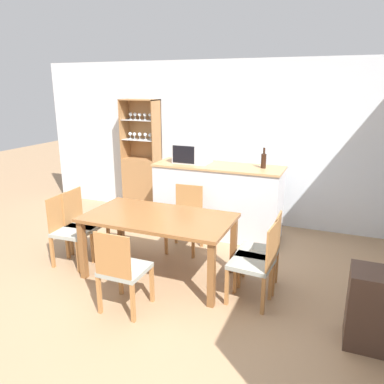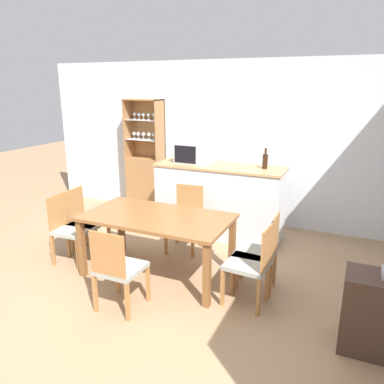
{
  "view_description": "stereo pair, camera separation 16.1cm",
  "coord_description": "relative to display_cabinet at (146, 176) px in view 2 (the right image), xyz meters",
  "views": [
    {
      "loc": [
        1.75,
        -3.14,
        2.17
      ],
      "look_at": [
        -0.0,
        1.16,
        0.83
      ],
      "focal_mm": 35.0,
      "sensor_mm": 36.0,
      "label": 1
    },
    {
      "loc": [
        1.9,
        -3.08,
        2.17
      ],
      "look_at": [
        -0.0,
        1.16,
        0.83
      ],
      "focal_mm": 35.0,
      "sensor_mm": 36.0,
      "label": 2
    }
  ],
  "objects": [
    {
      "name": "dining_chair_side_left_far",
      "position": [
        0.19,
        -1.88,
        -0.18
      ],
      "size": [
        0.44,
        0.44,
        0.87
      ],
      "rotation": [
        0.0,
        0.0,
        -1.51
      ],
      "color": "#999E93",
      "rests_on": "ground_plane"
    },
    {
      "name": "display_cabinet",
      "position": [
        0.0,
        0.0,
        0.0
      ],
      "size": [
        0.63,
        0.33,
        1.94
      ],
      "color": "#A37042",
      "rests_on": "ground_plane"
    },
    {
      "name": "wall_back",
      "position": [
        1.47,
        0.19,
        0.66
      ],
      "size": [
        6.8,
        0.06,
        2.55
      ],
      "color": "silver",
      "rests_on": "ground_plane"
    },
    {
      "name": "ground_plane",
      "position": [
        1.47,
        -2.44,
        -0.62
      ],
      "size": [
        18.0,
        18.0,
        0.0
      ],
      "primitive_type": "plane",
      "color": "#A37F5B"
    },
    {
      "name": "microwave",
      "position": [
        1.16,
        -0.51,
        0.58
      ],
      "size": [
        0.52,
        0.35,
        0.29
      ],
      "color": "#B7BABF",
      "rests_on": "kitchen_counter"
    },
    {
      "name": "dining_chair_head_far",
      "position": [
        1.35,
        -1.24,
        -0.18
      ],
      "size": [
        0.44,
        0.44,
        0.87
      ],
      "rotation": [
        0.0,
        0.0,
        3.21
      ],
      "color": "#999E93",
      "rests_on": "ground_plane"
    },
    {
      "name": "side_cabinet",
      "position": [
        3.7,
        -2.44,
        -0.27
      ],
      "size": [
        0.63,
        0.37,
        0.69
      ],
      "color": "#422D23",
      "rests_on": "ground_plane"
    },
    {
      "name": "wine_bottle",
      "position": [
        2.22,
        -0.49,
        0.55
      ],
      "size": [
        0.07,
        0.07,
        0.29
      ],
      "color": "black",
      "rests_on": "kitchen_counter"
    },
    {
      "name": "dining_chair_side_right_far",
      "position": [
        2.52,
        -1.88,
        -0.18
      ],
      "size": [
        0.42,
        0.42,
        0.87
      ],
      "rotation": [
        0.0,
        0.0,
        1.58
      ],
      "color": "#999E93",
      "rests_on": "ground_plane"
    },
    {
      "name": "dining_chair_side_right_near",
      "position": [
        2.52,
        -2.16,
        -0.18
      ],
      "size": [
        0.45,
        0.45,
        0.87
      ],
      "rotation": [
        0.0,
        0.0,
        1.5
      ],
      "color": "#999E93",
      "rests_on": "ground_plane"
    },
    {
      "name": "dining_chair_side_left_near",
      "position": [
        0.19,
        -2.16,
        -0.18
      ],
      "size": [
        0.44,
        0.44,
        0.87
      ],
      "rotation": [
        0.0,
        0.0,
        -1.51
      ],
      "color": "#999E93",
      "rests_on": "ground_plane"
    },
    {
      "name": "dining_table",
      "position": [
        1.35,
        -2.02,
        0.03
      ],
      "size": [
        1.68,
        0.91,
        0.73
      ],
      "color": "brown",
      "rests_on": "ground_plane"
    },
    {
      "name": "dining_chair_head_near",
      "position": [
        1.35,
        -2.8,
        -0.18
      ],
      "size": [
        0.42,
        0.42,
        0.87
      ],
      "rotation": [
        0.0,
        0.0,
        -0.0
      ],
      "color": "#999E93",
      "rests_on": "ground_plane"
    },
    {
      "name": "kitchen_counter",
      "position": [
        1.58,
        -0.54,
        -0.09
      ],
      "size": [
        1.87,
        0.63,
        1.05
      ],
      "color": "silver",
      "rests_on": "ground_plane"
    }
  ]
}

